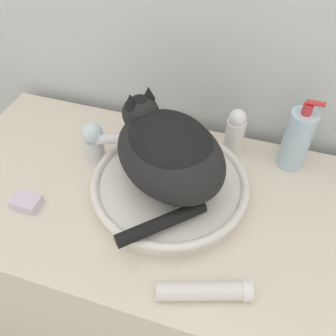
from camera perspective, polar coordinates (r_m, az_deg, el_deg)
vanity_counter at (r=1.16m, az=2.11°, el=-18.14°), size 1.21×0.54×0.81m
sink_basin at (r=0.81m, az=0.31°, el=-2.88°), size 0.36×0.36×0.05m
cat at (r=0.74m, az=0.01°, el=2.85°), size 0.33×0.36×0.18m
faucet at (r=0.87m, az=-11.16°, el=4.23°), size 0.14×0.06×0.14m
deodorant_stick at (r=0.90m, az=10.71°, el=5.65°), size 0.05×0.05×0.13m
soap_pump_bottle at (r=0.90m, az=19.97°, el=4.34°), size 0.06×0.06×0.19m
cream_tube at (r=0.69m, az=6.02°, el=-18.98°), size 0.18×0.09×0.04m
soap_bar at (r=0.86m, az=-21.76°, el=-5.16°), size 0.06×0.04×0.02m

